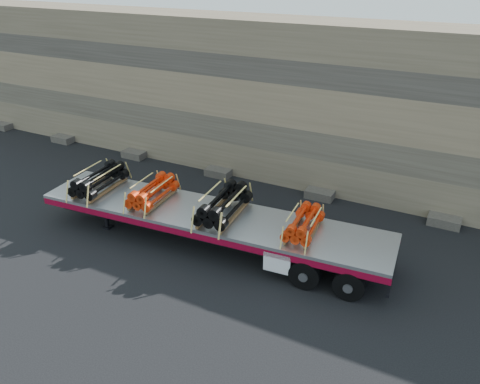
# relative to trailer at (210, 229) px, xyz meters

# --- Properties ---
(ground) EXTENTS (120.00, 120.00, 0.00)m
(ground) POSITION_rel_trailer_xyz_m (0.36, 0.58, -0.64)
(ground) COLOR black
(ground) RESTS_ON ground
(rock_wall) EXTENTS (44.00, 3.00, 7.00)m
(rock_wall) POSITION_rel_trailer_xyz_m (0.36, 7.08, 2.86)
(rock_wall) COLOR #7A6B54
(rock_wall) RESTS_ON ground
(trailer) EXTENTS (12.85, 3.34, 1.27)m
(trailer) POSITION_rel_trailer_xyz_m (0.00, 0.00, 0.00)
(trailer) COLOR silver
(trailer) RESTS_ON ground
(bundle_front) EXTENTS (1.29, 2.34, 0.80)m
(bundle_front) POSITION_rel_trailer_xyz_m (-4.64, -0.33, 1.04)
(bundle_front) COLOR black
(bundle_front) RESTS_ON trailer
(bundle_midfront) EXTENTS (1.18, 2.14, 0.74)m
(bundle_midfront) POSITION_rel_trailer_xyz_m (-2.27, -0.16, 1.00)
(bundle_midfront) COLOR red
(bundle_midfront) RESTS_ON trailer
(bundle_midrear) EXTENTS (1.37, 2.48, 0.85)m
(bundle_midrear) POSITION_rel_trailer_xyz_m (0.56, 0.04, 1.06)
(bundle_midrear) COLOR black
(bundle_midrear) RESTS_ON trailer
(bundle_rear) EXTENTS (1.08, 1.96, 0.67)m
(bundle_rear) POSITION_rel_trailer_xyz_m (3.38, 0.24, 0.97)
(bundle_rear) COLOR red
(bundle_rear) RESTS_ON trailer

